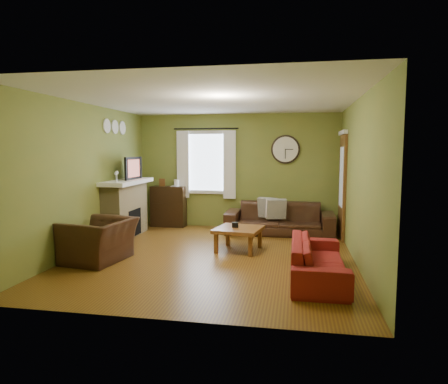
% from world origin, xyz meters
% --- Properties ---
extents(floor, '(4.60, 5.20, 0.00)m').
position_xyz_m(floor, '(0.00, 0.00, 0.00)').
color(floor, brown).
rests_on(floor, ground).
extents(ceiling, '(4.60, 5.20, 0.00)m').
position_xyz_m(ceiling, '(0.00, 0.00, 2.60)').
color(ceiling, white).
rests_on(ceiling, ground).
extents(wall_left, '(0.00, 5.20, 2.60)m').
position_xyz_m(wall_left, '(-2.30, 0.00, 1.30)').
color(wall_left, olive).
rests_on(wall_left, ground).
extents(wall_right, '(0.00, 5.20, 2.60)m').
position_xyz_m(wall_right, '(2.30, 0.00, 1.30)').
color(wall_right, olive).
rests_on(wall_right, ground).
extents(wall_back, '(4.60, 0.00, 2.60)m').
position_xyz_m(wall_back, '(0.00, 2.60, 1.30)').
color(wall_back, olive).
rests_on(wall_back, ground).
extents(wall_front, '(4.60, 0.00, 2.60)m').
position_xyz_m(wall_front, '(0.00, -2.60, 1.30)').
color(wall_front, olive).
rests_on(wall_front, ground).
extents(fireplace, '(0.40, 1.40, 1.10)m').
position_xyz_m(fireplace, '(-2.10, 1.15, 0.55)').
color(fireplace, tan).
rests_on(fireplace, floor).
extents(firebox, '(0.04, 0.60, 0.55)m').
position_xyz_m(firebox, '(-1.91, 1.15, 0.30)').
color(firebox, black).
rests_on(firebox, fireplace).
extents(mantel, '(0.58, 1.60, 0.08)m').
position_xyz_m(mantel, '(-2.07, 1.15, 1.14)').
color(mantel, white).
rests_on(mantel, fireplace).
extents(tv, '(0.08, 0.60, 0.35)m').
position_xyz_m(tv, '(-2.05, 1.30, 1.35)').
color(tv, black).
rests_on(tv, mantel).
extents(tv_screen, '(0.02, 0.62, 0.36)m').
position_xyz_m(tv_screen, '(-1.97, 1.30, 1.41)').
color(tv_screen, '#994C3F').
rests_on(tv_screen, mantel).
extents(medallion_left, '(0.28, 0.28, 0.03)m').
position_xyz_m(medallion_left, '(-2.28, 0.80, 2.25)').
color(medallion_left, white).
rests_on(medallion_left, wall_left).
extents(medallion_mid, '(0.28, 0.28, 0.03)m').
position_xyz_m(medallion_mid, '(-2.28, 1.15, 2.25)').
color(medallion_mid, white).
rests_on(medallion_mid, wall_left).
extents(medallion_right, '(0.28, 0.28, 0.03)m').
position_xyz_m(medallion_right, '(-2.28, 1.50, 2.25)').
color(medallion_right, white).
rests_on(medallion_right, wall_left).
extents(window_pane, '(1.00, 0.02, 1.30)m').
position_xyz_m(window_pane, '(-0.70, 2.58, 1.50)').
color(window_pane, silver).
rests_on(window_pane, wall_back).
extents(curtain_rod, '(0.03, 0.03, 1.50)m').
position_xyz_m(curtain_rod, '(-0.70, 2.48, 2.27)').
color(curtain_rod, black).
rests_on(curtain_rod, wall_back).
extents(curtain_left, '(0.28, 0.04, 1.55)m').
position_xyz_m(curtain_left, '(-1.25, 2.48, 1.45)').
color(curtain_left, white).
rests_on(curtain_left, wall_back).
extents(curtain_right, '(0.28, 0.04, 1.55)m').
position_xyz_m(curtain_right, '(-0.15, 2.48, 1.45)').
color(curtain_right, white).
rests_on(curtain_right, wall_back).
extents(wall_clock, '(0.64, 0.06, 0.64)m').
position_xyz_m(wall_clock, '(1.10, 2.55, 1.80)').
color(wall_clock, white).
rests_on(wall_clock, wall_back).
extents(door, '(0.05, 0.90, 2.10)m').
position_xyz_m(door, '(2.27, 1.85, 1.05)').
color(door, brown).
rests_on(door, floor).
extents(bookshelf, '(0.79, 0.34, 0.94)m').
position_xyz_m(bookshelf, '(-1.58, 2.39, 0.47)').
color(bookshelf, black).
rests_on(bookshelf, floor).
extents(book, '(0.17, 0.22, 0.02)m').
position_xyz_m(book, '(-1.49, 2.35, 0.96)').
color(book, brown).
rests_on(book, bookshelf).
extents(sofa_brown, '(2.28, 0.89, 0.67)m').
position_xyz_m(sofa_brown, '(1.01, 2.02, 0.33)').
color(sofa_brown, '#321C12').
rests_on(sofa_brown, floor).
extents(pillow_left, '(0.44, 0.22, 0.42)m').
position_xyz_m(pillow_left, '(0.94, 1.91, 0.55)').
color(pillow_left, gray).
rests_on(pillow_left, sofa_brown).
extents(pillow_right, '(0.44, 0.26, 0.42)m').
position_xyz_m(pillow_right, '(0.76, 2.06, 0.55)').
color(pillow_right, gray).
rests_on(pillow_right, sofa_brown).
extents(sofa_red, '(0.73, 1.86, 0.54)m').
position_xyz_m(sofa_red, '(1.67, -0.91, 0.27)').
color(sofa_red, maroon).
rests_on(sofa_red, floor).
extents(armchair, '(1.05, 1.16, 0.68)m').
position_xyz_m(armchair, '(-1.75, -0.64, 0.34)').
color(armchair, '#321C12').
rests_on(armchair, floor).
extents(coffee_table, '(0.89, 0.89, 0.41)m').
position_xyz_m(coffee_table, '(0.36, 0.43, 0.21)').
color(coffee_table, brown).
rests_on(coffee_table, floor).
extents(tissue_box, '(0.13, 0.13, 0.09)m').
position_xyz_m(tissue_box, '(0.29, 0.47, 0.40)').
color(tissue_box, black).
rests_on(tissue_box, coffee_table).
extents(wine_glass_a, '(0.07, 0.07, 0.19)m').
position_xyz_m(wine_glass_a, '(-2.05, 0.65, 1.27)').
color(wine_glass_a, white).
rests_on(wine_glass_a, mantel).
extents(wine_glass_b, '(0.07, 0.07, 0.20)m').
position_xyz_m(wine_glass_b, '(-2.05, 0.69, 1.28)').
color(wine_glass_b, white).
rests_on(wine_glass_b, mantel).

